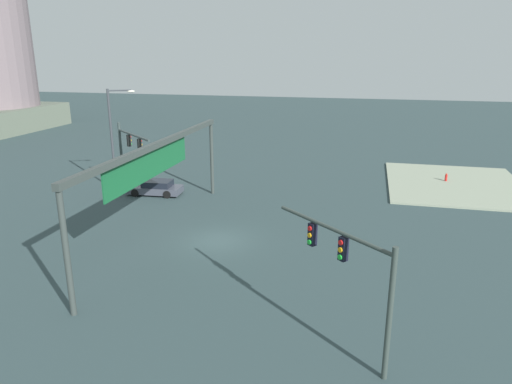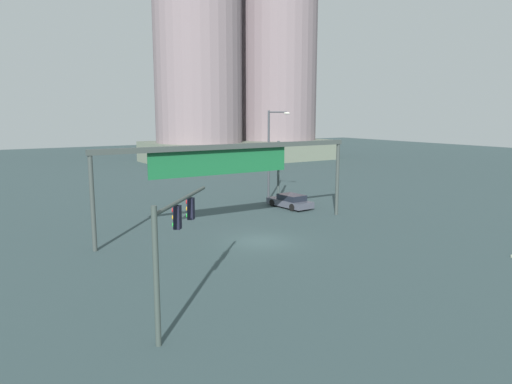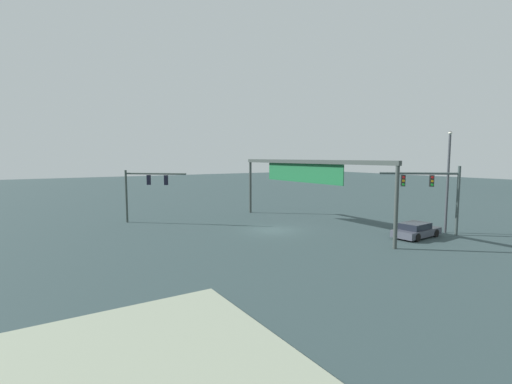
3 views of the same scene
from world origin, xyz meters
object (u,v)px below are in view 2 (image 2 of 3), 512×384
at_px(traffic_signal_opposite_side, 277,162).
at_px(streetlamp_curved_arm, 271,150).
at_px(sedan_car_approaching, 290,201).
at_px(traffic_signal_near_corner, 173,233).

distance_m(traffic_signal_opposite_side, streetlamp_curved_arm, 1.63).
xyz_separation_m(traffic_signal_opposite_side, sedan_car_approaching, (-0.14, -2.35, -3.33)).
distance_m(streetlamp_curved_arm, sedan_car_approaching, 5.66).
distance_m(traffic_signal_near_corner, sedan_car_approaching, 24.89).
xyz_separation_m(traffic_signal_near_corner, traffic_signal_opposite_side, (18.29, 19.08, 0.18)).
relative_size(traffic_signal_near_corner, sedan_car_approaching, 1.14).
bearing_deg(streetlamp_curved_arm, sedan_car_approaching, -35.05).
bearing_deg(traffic_signal_near_corner, streetlamp_curved_arm, 0.04).
bearing_deg(traffic_signal_opposite_side, streetlamp_curved_arm, -147.82).
bearing_deg(traffic_signal_opposite_side, sedan_car_approaching, 37.58).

